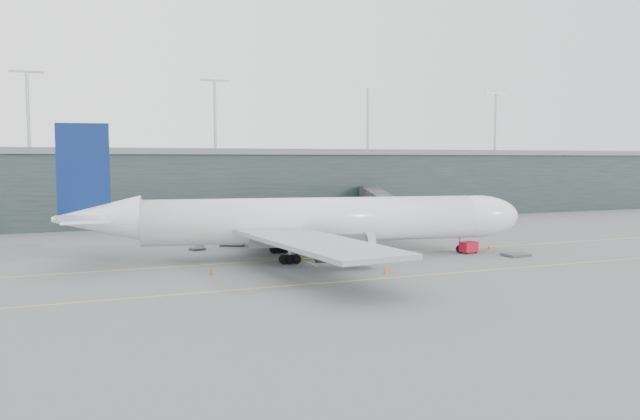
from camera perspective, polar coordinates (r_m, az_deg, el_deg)
name	(u,v)px	position (r m, az deg, el deg)	size (l,w,h in m)	color
ground	(256,257)	(84.56, -5.90, -4.26)	(320.00, 320.00, 0.00)	#545559
taxiline_a	(264,261)	(80.76, -5.13, -4.67)	(160.00, 0.25, 0.02)	yellow
taxiline_b	(308,284)	(65.82, -1.14, -6.80)	(160.00, 0.25, 0.02)	yellow
taxiline_lead_main	(252,237)	(104.96, -6.23, -2.51)	(0.25, 60.00, 0.02)	yellow
terminal	(184,184)	(140.36, -12.36, 2.34)	(240.00, 36.00, 29.00)	#1D2828
main_aircraft	(309,221)	(82.62, -0.97, -1.02)	(62.19, 57.76, 17.48)	white
jet_bridge	(364,200)	(116.39, 4.02, 0.96)	(21.16, 46.57, 7.43)	#2F2E34
gse_cart	(469,247)	(89.41, 13.44, -3.30)	(2.61, 1.95, 1.60)	#A60B21
baggage_dolly	(516,255)	(88.55, 17.47, -3.92)	(3.19, 2.55, 0.32)	#3D3C42
uld_a	(197,244)	(91.65, -11.16, -3.03)	(2.40, 2.14, 1.82)	#36363B
uld_b	(226,240)	(95.02, -8.57, -2.73)	(2.32, 2.05, 1.78)	#36363B
uld_c	(237,239)	(94.58, -7.61, -2.67)	(2.69, 2.42, 2.02)	#36363B
cone_nose	(489,247)	(94.46, 15.20, -3.25)	(0.43, 0.43, 0.68)	#F15D0D
cone_wing_stbd	(386,271)	(71.86, 6.01, -5.54)	(0.50, 0.50, 0.79)	#F84E0D
cone_wing_port	(292,241)	(97.10, -2.54, -2.87)	(0.44, 0.44, 0.70)	#F4570D
cone_tail	(211,272)	(71.96, -9.95, -5.59)	(0.46, 0.46, 0.73)	#D3530B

